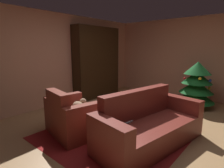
{
  "coord_description": "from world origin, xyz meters",
  "views": [
    {
      "loc": [
        1.81,
        -2.83,
        1.58
      ],
      "look_at": [
        -0.49,
        -0.12,
        0.88
      ],
      "focal_mm": 29.46,
      "sensor_mm": 36.0,
      "label": 1
    }
  ],
  "objects_px": {
    "couch_red": "(149,126)",
    "book_stack_on_table": "(117,112)",
    "coffee_table": "(113,117)",
    "bookshelf_unit": "(100,64)",
    "decorated_tree": "(196,84)",
    "armchair_red": "(72,118)",
    "bottle_on_table": "(107,107)"
  },
  "relations": [
    {
      "from": "bottle_on_table",
      "to": "coffee_table",
      "type": "bearing_deg",
      "value": -20.23
    },
    {
      "from": "couch_red",
      "to": "bottle_on_table",
      "type": "xyz_separation_m",
      "value": [
        -0.79,
        -0.15,
        0.2
      ]
    },
    {
      "from": "bottle_on_table",
      "to": "decorated_tree",
      "type": "xyz_separation_m",
      "value": [
        0.78,
        2.7,
        0.12
      ]
    },
    {
      "from": "bookshelf_unit",
      "to": "bottle_on_table",
      "type": "relative_size",
      "value": 10.24
    },
    {
      "from": "bookshelf_unit",
      "to": "couch_red",
      "type": "bearing_deg",
      "value": -31.73
    },
    {
      "from": "couch_red",
      "to": "coffee_table",
      "type": "height_order",
      "value": "couch_red"
    },
    {
      "from": "armchair_red",
      "to": "decorated_tree",
      "type": "height_order",
      "value": "decorated_tree"
    },
    {
      "from": "bookshelf_unit",
      "to": "armchair_red",
      "type": "xyz_separation_m",
      "value": [
        1.57,
        -2.35,
        -0.76
      ]
    },
    {
      "from": "bottle_on_table",
      "to": "decorated_tree",
      "type": "relative_size",
      "value": 0.18
    },
    {
      "from": "coffee_table",
      "to": "decorated_tree",
      "type": "distance_m",
      "value": 2.84
    },
    {
      "from": "book_stack_on_table",
      "to": "bookshelf_unit",
      "type": "bearing_deg",
      "value": 139.75
    },
    {
      "from": "decorated_tree",
      "to": "armchair_red",
      "type": "bearing_deg",
      "value": -111.33
    },
    {
      "from": "bookshelf_unit",
      "to": "decorated_tree",
      "type": "relative_size",
      "value": 1.81
    },
    {
      "from": "bookshelf_unit",
      "to": "coffee_table",
      "type": "distance_m",
      "value": 3.04
    },
    {
      "from": "bookshelf_unit",
      "to": "armchair_red",
      "type": "bearing_deg",
      "value": -56.26
    },
    {
      "from": "coffee_table",
      "to": "bottle_on_table",
      "type": "distance_m",
      "value": 0.24
    },
    {
      "from": "coffee_table",
      "to": "bottle_on_table",
      "type": "relative_size",
      "value": 3.58
    },
    {
      "from": "bookshelf_unit",
      "to": "armchair_red",
      "type": "distance_m",
      "value": 2.92
    },
    {
      "from": "armchair_red",
      "to": "book_stack_on_table",
      "type": "relative_size",
      "value": 4.71
    },
    {
      "from": "bottle_on_table",
      "to": "decorated_tree",
      "type": "distance_m",
      "value": 2.81
    },
    {
      "from": "coffee_table",
      "to": "book_stack_on_table",
      "type": "xyz_separation_m",
      "value": [
        0.05,
        0.04,
        0.11
      ]
    },
    {
      "from": "bookshelf_unit",
      "to": "book_stack_on_table",
      "type": "height_order",
      "value": "bookshelf_unit"
    },
    {
      "from": "bookshelf_unit",
      "to": "coffee_table",
      "type": "xyz_separation_m",
      "value": [
        2.22,
        -1.96,
        -0.7
      ]
    },
    {
      "from": "couch_red",
      "to": "book_stack_on_table",
      "type": "bearing_deg",
      "value": -160.29
    },
    {
      "from": "couch_red",
      "to": "bottle_on_table",
      "type": "relative_size",
      "value": 9.59
    },
    {
      "from": "bookshelf_unit",
      "to": "couch_red",
      "type": "relative_size",
      "value": 1.07
    },
    {
      "from": "couch_red",
      "to": "decorated_tree",
      "type": "relative_size",
      "value": 1.7
    },
    {
      "from": "armchair_red",
      "to": "decorated_tree",
      "type": "distance_m",
      "value": 3.4
    },
    {
      "from": "coffee_table",
      "to": "book_stack_on_table",
      "type": "bearing_deg",
      "value": 35.35
    },
    {
      "from": "bookshelf_unit",
      "to": "bottle_on_table",
      "type": "bearing_deg",
      "value": -43.08
    },
    {
      "from": "book_stack_on_table",
      "to": "bottle_on_table",
      "type": "bearing_deg",
      "value": 171.87
    },
    {
      "from": "bookshelf_unit",
      "to": "book_stack_on_table",
      "type": "bearing_deg",
      "value": -40.25
    }
  ]
}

